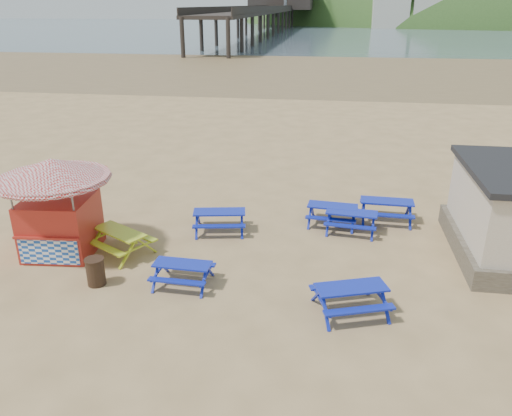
% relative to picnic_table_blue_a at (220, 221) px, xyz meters
% --- Properties ---
extents(ground, '(400.00, 400.00, 0.00)m').
position_rel_picnic_table_blue_a_xyz_m(ground, '(1.65, -1.42, -0.41)').
color(ground, tan).
rests_on(ground, ground).
extents(wet_sand, '(400.00, 400.00, 0.00)m').
position_rel_picnic_table_blue_a_xyz_m(wet_sand, '(1.65, 53.58, -0.41)').
color(wet_sand, olive).
rests_on(wet_sand, ground).
extents(sea, '(400.00, 400.00, 0.00)m').
position_rel_picnic_table_blue_a_xyz_m(sea, '(1.65, 168.58, -0.40)').
color(sea, '#4A5C69').
rests_on(sea, ground).
extents(picnic_table_blue_a, '(2.20, 1.89, 0.82)m').
position_rel_picnic_table_blue_a_xyz_m(picnic_table_blue_a, '(0.00, 0.00, 0.00)').
color(picnic_table_blue_a, '#1519A4').
rests_on(picnic_table_blue_a, ground).
extents(picnic_table_blue_b, '(2.05, 1.71, 0.80)m').
position_rel_picnic_table_blue_a_xyz_m(picnic_table_blue_b, '(4.23, 1.29, -0.01)').
color(picnic_table_blue_b, '#1519A4').
rests_on(picnic_table_blue_b, ground).
extents(picnic_table_blue_c, '(2.10, 1.72, 0.86)m').
position_rel_picnic_table_blue_a_xyz_m(picnic_table_blue_c, '(6.35, 1.97, 0.02)').
color(picnic_table_blue_c, '#1519A4').
rests_on(picnic_table_blue_c, ground).
extents(picnic_table_blue_d, '(1.80, 1.48, 0.74)m').
position_rel_picnic_table_blue_a_xyz_m(picnic_table_blue_d, '(-0.27, -4.01, -0.04)').
color(picnic_table_blue_d, '#1519A4').
rests_on(picnic_table_blue_d, ground).
extents(picnic_table_blue_e, '(2.39, 2.15, 0.83)m').
position_rel_picnic_table_blue_a_xyz_m(picnic_table_blue_e, '(4.79, -4.76, 0.01)').
color(picnic_table_blue_e, '#1519A4').
rests_on(picnic_table_blue_e, ground).
extents(picnic_table_blue_f, '(1.85, 1.66, 0.65)m').
position_rel_picnic_table_blue_a_xyz_m(picnic_table_blue_f, '(9.50, -1.53, -0.09)').
color(picnic_table_blue_f, '#1519A4').
rests_on(picnic_table_blue_f, ground).
extents(picnic_table_yellow, '(2.56, 2.41, 0.85)m').
position_rel_picnic_table_blue_a_xyz_m(picnic_table_yellow, '(-2.99, -2.31, 0.02)').
color(picnic_table_yellow, '#89B514').
rests_on(picnic_table_yellow, ground).
extents(ice_cream_kiosk, '(4.10, 4.10, 3.39)m').
position_rel_picnic_table_blue_a_xyz_m(ice_cream_kiosk, '(-5.02, -2.48, 1.72)').
color(ice_cream_kiosk, '#A9241B').
rests_on(ice_cream_kiosk, ground).
extents(litter_bin, '(0.60, 0.60, 0.88)m').
position_rel_picnic_table_blue_a_xyz_m(litter_bin, '(-2.92, -4.41, 0.04)').
color(litter_bin, '#321F17').
rests_on(litter_bin, ground).
extents(pier, '(24.00, 220.00, 39.29)m').
position_rel_picnic_table_blue_a_xyz_m(pier, '(-16.33, 176.81, 5.05)').
color(pier, black).
rests_on(pier, ground).
extents(picnic_table_blue_g, '(2.06, 1.73, 0.80)m').
position_rel_picnic_table_blue_a_xyz_m(picnic_table_blue_g, '(4.94, 0.73, -0.01)').
color(picnic_table_blue_g, '#1519A4').
rests_on(picnic_table_blue_g, ground).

